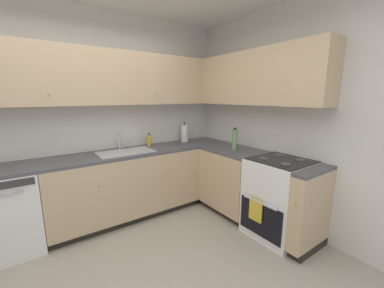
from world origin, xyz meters
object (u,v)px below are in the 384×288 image
(oven_range, at_px, (279,198))
(oil_bottle, at_px, (235,139))
(soap_bottle, at_px, (149,140))
(paper_towel_roll, at_px, (184,133))
(dishwasher, at_px, (7,213))

(oven_range, bearing_deg, oil_bottle, 91.45)
(oven_range, bearing_deg, soap_bottle, 118.45)
(soap_bottle, bearing_deg, oven_range, -61.55)
(paper_towel_roll, bearing_deg, oil_bottle, -74.06)
(soap_bottle, height_order, oil_bottle, oil_bottle)
(oil_bottle, bearing_deg, soap_bottle, 133.99)
(soap_bottle, bearing_deg, dishwasher, -173.96)
(soap_bottle, bearing_deg, oil_bottle, -46.01)
(dishwasher, height_order, paper_towel_roll, paper_towel_roll)
(paper_towel_roll, xyz_separation_m, oil_bottle, (0.25, -0.87, 0.01))
(oven_range, xyz_separation_m, soap_bottle, (-0.88, 1.62, 0.53))
(paper_towel_roll, relative_size, oil_bottle, 1.11)
(dishwasher, bearing_deg, paper_towel_roll, 3.97)
(soap_bottle, height_order, paper_towel_roll, paper_towel_roll)
(dishwasher, relative_size, paper_towel_roll, 2.68)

